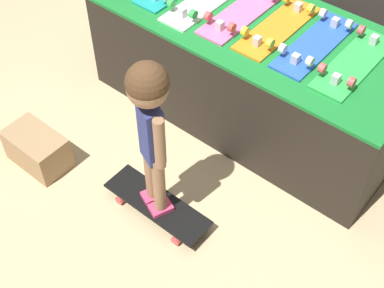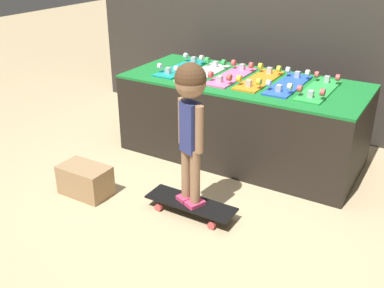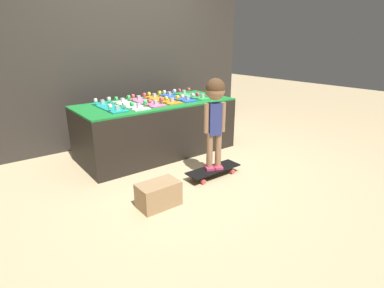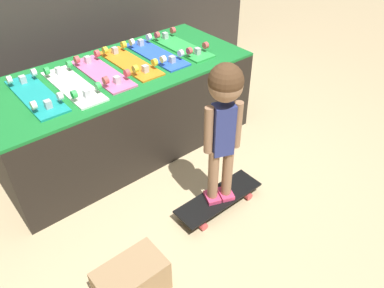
% 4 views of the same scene
% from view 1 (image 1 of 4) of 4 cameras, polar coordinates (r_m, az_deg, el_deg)
% --- Properties ---
extents(ground_plane, '(16.00, 16.00, 0.00)m').
position_cam_1_polar(ground_plane, '(3.32, 0.70, -1.08)').
color(ground_plane, tan).
extents(display_rack, '(1.98, 0.88, 0.68)m').
position_cam_1_polar(display_rack, '(3.40, 6.46, 7.97)').
color(display_rack, black).
rests_on(display_rack, ground_plane).
extents(skateboard_white_on_rack, '(0.20, 0.64, 0.09)m').
position_cam_1_polar(skateboard_white_on_rack, '(3.34, 1.38, 15.08)').
color(skateboard_white_on_rack, white).
rests_on(skateboard_white_on_rack, display_rack).
extents(skateboard_pink_on_rack, '(0.20, 0.64, 0.09)m').
position_cam_1_polar(skateboard_pink_on_rack, '(3.24, 5.29, 13.82)').
color(skateboard_pink_on_rack, pink).
rests_on(skateboard_pink_on_rack, display_rack).
extents(skateboard_orange_on_rack, '(0.20, 0.64, 0.09)m').
position_cam_1_polar(skateboard_orange_on_rack, '(3.15, 9.15, 12.27)').
color(skateboard_orange_on_rack, orange).
rests_on(skateboard_orange_on_rack, display_rack).
extents(skateboard_blue_on_rack, '(0.20, 0.64, 0.09)m').
position_cam_1_polar(skateboard_blue_on_rack, '(3.07, 13.03, 10.45)').
color(skateboard_blue_on_rack, blue).
rests_on(skateboard_blue_on_rack, display_rack).
extents(skateboard_green_on_rack, '(0.20, 0.64, 0.09)m').
position_cam_1_polar(skateboard_green_on_rack, '(2.99, 16.97, 8.39)').
color(skateboard_green_on_rack, green).
rests_on(skateboard_green_on_rack, display_rack).
extents(skateboard_on_floor, '(0.64, 0.20, 0.09)m').
position_cam_1_polar(skateboard_on_floor, '(3.00, -3.74, -6.47)').
color(skateboard_on_floor, black).
rests_on(skateboard_on_floor, ground_plane).
extents(child, '(0.22, 0.20, 0.98)m').
position_cam_1_polar(child, '(2.46, -4.53, 3.12)').
color(child, '#E03D6B').
rests_on(child, skateboard_on_floor).
extents(storage_box, '(0.37, 0.23, 0.23)m').
position_cam_1_polar(storage_box, '(3.33, -16.17, -0.53)').
color(storage_box, '#A37F56').
rests_on(storage_box, ground_plane).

